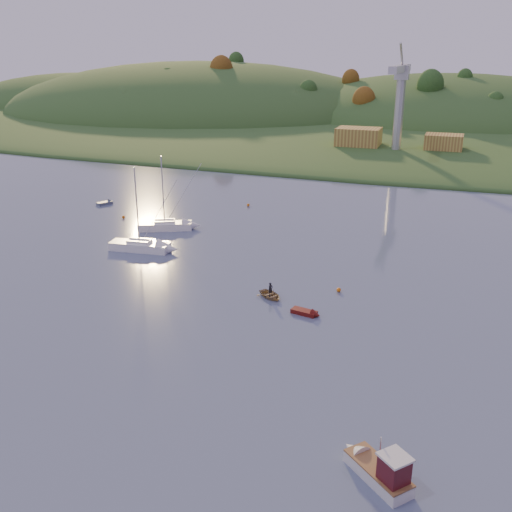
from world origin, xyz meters
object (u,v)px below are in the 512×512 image
(red_tender, at_px, (309,313))
(grey_dinghy, at_px, (108,202))
(sailboat_far, at_px, (165,225))
(fishing_boat, at_px, (374,465))
(sailboat_near, at_px, (140,245))
(canoe, at_px, (270,295))

(red_tender, relative_size, grey_dinghy, 0.98)
(sailboat_far, distance_m, red_tender, 35.80)
(fishing_boat, height_order, grey_dinghy, fishing_boat)
(fishing_boat, xyz_separation_m, sailboat_near, (-37.21, 33.19, -0.07))
(fishing_boat, xyz_separation_m, red_tender, (-10.07, 21.44, -0.58))
(sailboat_near, relative_size, sailboat_far, 1.02)
(red_tender, bearing_deg, grey_dinghy, 156.09)
(red_tender, height_order, grey_dinghy, grey_dinghy)
(sailboat_near, bearing_deg, fishing_boat, -48.33)
(sailboat_far, distance_m, grey_dinghy, 20.08)
(sailboat_far, relative_size, canoe, 3.50)
(sailboat_far, xyz_separation_m, red_tender, (28.62, -21.49, -0.51))
(sailboat_near, xyz_separation_m, red_tender, (27.14, -11.75, -0.52))
(sailboat_near, distance_m, grey_dinghy, 27.42)
(fishing_boat, distance_m, grey_dinghy, 77.21)
(grey_dinghy, bearing_deg, sailboat_far, -95.37)
(fishing_boat, height_order, canoe, fishing_boat)
(sailboat_near, distance_m, red_tender, 29.58)
(red_tender, xyz_separation_m, grey_dinghy, (-45.85, 31.79, 0.02))
(canoe, bearing_deg, red_tender, -83.68)
(sailboat_near, bearing_deg, canoe, -28.72)
(fishing_boat, bearing_deg, grey_dinghy, -2.69)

